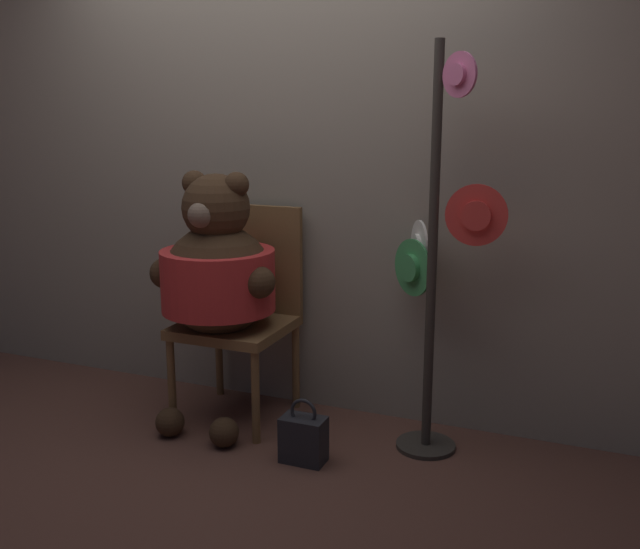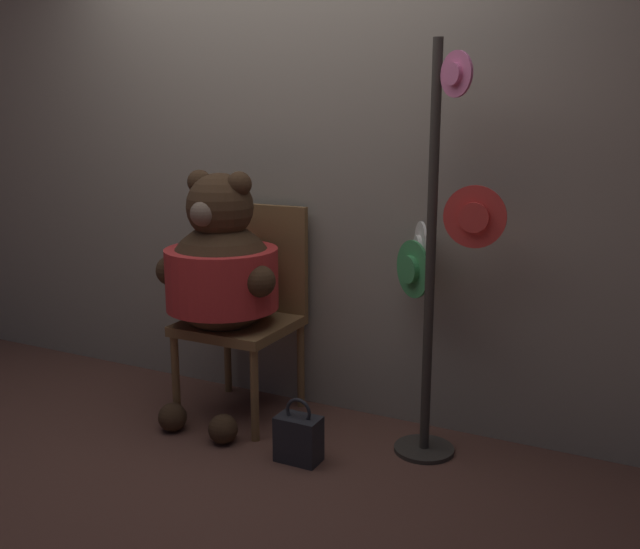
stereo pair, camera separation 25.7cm
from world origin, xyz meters
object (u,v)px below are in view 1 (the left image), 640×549
(chair, at_px, (243,305))
(handbag_on_ground, at_px, (303,438))
(teddy_bear, at_px, (217,273))
(hat_display_rack, at_px, (435,266))

(chair, bearing_deg, handbag_on_ground, -38.63)
(handbag_on_ground, bearing_deg, chair, 141.37)
(teddy_bear, distance_m, handbag_on_ground, 0.90)
(hat_display_rack, distance_m, handbag_on_ground, 0.98)
(chair, xyz_separation_m, handbag_on_ground, (0.52, -0.41, -0.47))
(hat_display_rack, xyz_separation_m, handbag_on_ground, (-0.48, -0.38, -0.76))
(teddy_bear, height_order, hat_display_rack, hat_display_rack)
(hat_display_rack, bearing_deg, teddy_bear, -171.98)
(chair, relative_size, hat_display_rack, 0.58)
(teddy_bear, xyz_separation_m, handbag_on_ground, (0.56, -0.23, -0.67))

